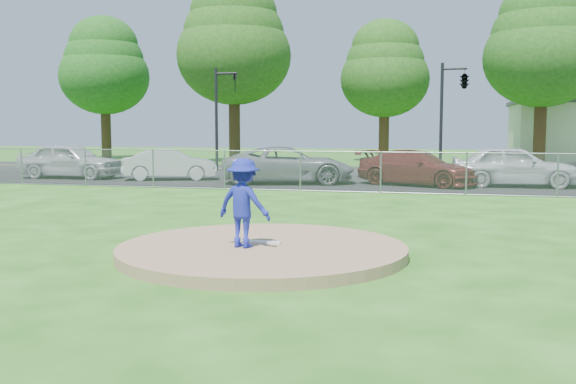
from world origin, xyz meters
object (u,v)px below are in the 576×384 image
traffic_signal_left (220,109)px  traffic_signal_center (462,82)px  traffic_cone (246,176)px  tree_far_left (104,65)px  parked_car_white (170,164)px  parked_car_silver (70,160)px  tree_center (385,68)px  tree_right (543,43)px  parked_car_gray (288,165)px  parked_car_darkred (417,168)px  parked_car_pearl (513,166)px  pitcher (244,203)px  tree_left (234,41)px

traffic_signal_left → traffic_signal_center: (12.73, -0.00, 1.25)m
traffic_signal_center → traffic_cone: traffic_signal_center is taller
tree_far_left → parked_car_white: tree_far_left is taller
tree_far_left → parked_car_silver: bearing=-65.2°
tree_center → traffic_signal_center: 13.12m
tree_center → tree_right: tree_right is taller
parked_car_gray → tree_center: bearing=-21.6°
parked_car_darkred → traffic_signal_center: bearing=7.1°
traffic_cone → parked_car_pearl: size_ratio=0.12×
parked_car_silver → parked_car_white: parked_car_silver is taller
traffic_cone → parked_car_gray: parked_car_gray is taller
tree_center → pitcher: 34.72m
pitcher → tree_center: bearing=-74.6°
pitcher → parked_car_darkred: size_ratio=0.33×
tree_far_left → traffic_cone: size_ratio=17.58×
tree_right → parked_car_gray: 21.92m
traffic_signal_left → parked_car_silver: size_ratio=1.15×
traffic_signal_center → parked_car_pearl: size_ratio=1.14×
pitcher → parked_car_silver: bearing=-34.9°
parked_car_darkred → parked_car_pearl: size_ratio=1.01×
tree_left → traffic_cone: 18.92m
parked_car_silver → pitcher: bearing=-139.1°
pitcher → parked_car_gray: bearing=-64.9°
tree_left → parked_car_silver: tree_left is taller
tree_center → parked_car_gray: size_ratio=1.75×
pitcher → parked_car_gray: 15.73m
parked_car_white → tree_left: bearing=-11.6°
traffic_signal_center → pitcher: 22.97m
tree_far_left → parked_car_darkred: bearing=-36.0°
tree_far_left → tree_right: tree_right is taller
tree_center → parked_car_pearl: tree_center is taller
parked_car_pearl → tree_center: bearing=18.1°
parked_car_white → parked_car_pearl: parked_car_pearl is taller
tree_center → tree_left: bearing=-163.3°
traffic_signal_center → parked_car_gray: traffic_signal_center is taller
traffic_signal_left → parked_car_darkred: traffic_signal_left is taller
tree_right → tree_left: bearing=-177.1°
tree_far_left → tree_right: (31.00, -1.00, 0.59)m
tree_center → parked_car_white: 20.77m
traffic_cone → parked_car_white: (-3.88, 0.79, 0.39)m
traffic_cone → parked_car_silver: (-8.83, 0.52, 0.53)m
traffic_signal_left → traffic_cone: traffic_signal_left is taller
parked_car_silver → parked_car_pearl: (19.79, 0.42, 0.01)m
tree_right → traffic_cone: (-14.04, -17.12, -7.34)m
parked_car_darkred → pitcher: bearing=-166.0°
tree_left → parked_car_white: (2.08, -15.32, -7.54)m
tree_left → traffic_cone: bearing=-69.7°
traffic_signal_center → pitcher: traffic_signal_center is taller
tree_center → parked_car_pearl: (6.92, -18.17, -5.62)m
traffic_cone → parked_car_gray: 1.88m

